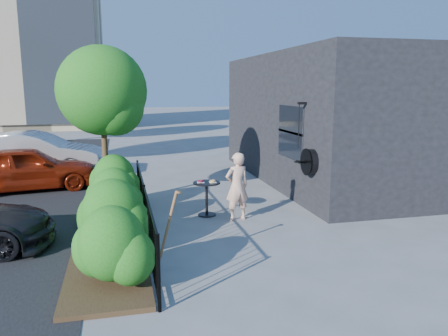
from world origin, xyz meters
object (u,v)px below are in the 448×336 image
object	(u,v)px
car_red	(27,168)
car_silver	(35,155)
woman	(237,186)
shovel	(166,234)
cafe_table	(207,193)
patio_tree	(105,96)

from	to	relation	value
car_red	car_silver	bearing A→B (deg)	-5.74
woman	shovel	distance (m)	3.03
car_silver	car_red	bearing A→B (deg)	-170.50
woman	car_silver	xyz separation A→B (m)	(-5.32, 6.31, -0.02)
car_red	shovel	bearing A→B (deg)	-162.27
cafe_table	shovel	world-z (taller)	shovel
cafe_table	woman	xyz separation A→B (m)	(0.60, -0.48, 0.22)
shovel	car_red	world-z (taller)	shovel
patio_tree	car_red	bearing A→B (deg)	136.06
patio_tree	shovel	xyz separation A→B (m)	(0.98, -4.35, -2.17)
shovel	car_silver	world-z (taller)	car_silver
shovel	car_silver	size ratio (longest dim) A/B	0.29
patio_tree	shovel	bearing A→B (deg)	-77.28
car_red	car_silver	world-z (taller)	car_silver
shovel	car_silver	bearing A→B (deg)	111.68
woman	car_silver	bearing A→B (deg)	-60.83
woman	shovel	xyz separation A→B (m)	(-1.86, -2.39, -0.18)
cafe_table	car_red	bearing A→B (deg)	140.80
cafe_table	car_red	world-z (taller)	car_red
patio_tree	woman	xyz separation A→B (m)	(2.84, -1.96, -1.99)
patio_tree	shovel	size ratio (longest dim) A/B	2.91
shovel	car_silver	distance (m)	9.35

